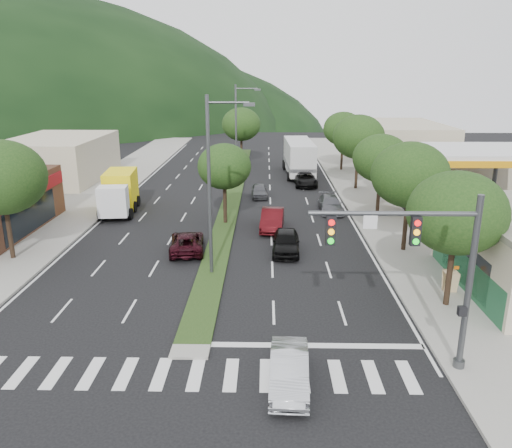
{
  "coord_description": "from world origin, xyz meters",
  "views": [
    {
      "loc": [
        3.09,
        -18.56,
        11.05
      ],
      "look_at": [
        2.51,
        9.94,
        2.42
      ],
      "focal_mm": 35.0,
      "sensor_mm": 36.0,
      "label": 1
    }
  ],
  "objects_px": {
    "suv_maroon": "(187,242)",
    "motorhome": "(299,157)",
    "car_queue_d": "(305,179)",
    "car_queue_c": "(272,219)",
    "tree_med_far": "(241,124)",
    "car_queue_e": "(259,191)",
    "tree_r_b": "(410,175)",
    "tree_l_a": "(1,177)",
    "sedan_silver": "(289,370)",
    "traffic_signal": "(430,258)",
    "car_queue_a": "(286,242)",
    "tree_r_e": "(343,129)",
    "car_queue_b": "(330,204)",
    "tree_r_d": "(359,137)",
    "tree_r_a": "(457,213)",
    "box_truck": "(120,193)",
    "tree_med_near": "(224,167)",
    "streetlight_near": "(213,178)",
    "car_queue_f": "(302,170)",
    "a_frame_sign": "(450,280)",
    "tree_r_c": "(381,158)",
    "streetlight_mid": "(238,129)"
  },
  "relations": [
    {
      "from": "sedan_silver",
      "to": "car_queue_b",
      "type": "bearing_deg",
      "value": 81.96
    },
    {
      "from": "car_queue_e",
      "to": "tree_r_d",
      "type": "bearing_deg",
      "value": 16.41
    },
    {
      "from": "suv_maroon",
      "to": "a_frame_sign",
      "type": "relative_size",
      "value": 2.99
    },
    {
      "from": "tree_med_far",
      "to": "streetlight_near",
      "type": "distance_m",
      "value": 36.01
    },
    {
      "from": "streetlight_near",
      "to": "car_queue_f",
      "type": "bearing_deg",
      "value": 76.35
    },
    {
      "from": "tree_r_b",
      "to": "car_queue_a",
      "type": "relative_size",
      "value": 1.64
    },
    {
      "from": "car_queue_a",
      "to": "car_queue_b",
      "type": "distance_m",
      "value": 10.8
    },
    {
      "from": "sedan_silver",
      "to": "car_queue_f",
      "type": "height_order",
      "value": "sedan_silver"
    },
    {
      "from": "suv_maroon",
      "to": "box_truck",
      "type": "height_order",
      "value": "box_truck"
    },
    {
      "from": "tree_r_b",
      "to": "streetlight_near",
      "type": "bearing_deg",
      "value": -161.27
    },
    {
      "from": "traffic_signal",
      "to": "tree_r_b",
      "type": "distance_m",
      "value": 13.87
    },
    {
      "from": "tree_r_e",
      "to": "sedan_silver",
      "type": "xyz_separation_m",
      "value": [
        -8.02,
        -42.65,
        -4.24
      ]
    },
    {
      "from": "suv_maroon",
      "to": "car_queue_a",
      "type": "distance_m",
      "value": 6.38
    },
    {
      "from": "car_queue_d",
      "to": "car_queue_c",
      "type": "bearing_deg",
      "value": -104.3
    },
    {
      "from": "tree_l_a",
      "to": "car_queue_b",
      "type": "xyz_separation_m",
      "value": [
        20.97,
        11.65,
        -4.54
      ]
    },
    {
      "from": "tree_r_e",
      "to": "car_queue_a",
      "type": "relative_size",
      "value": 1.58
    },
    {
      "from": "streetlight_near",
      "to": "car_queue_d",
      "type": "bearing_deg",
      "value": 73.65
    },
    {
      "from": "motorhome",
      "to": "car_queue_b",
      "type": "bearing_deg",
      "value": -86.04
    },
    {
      "from": "box_truck",
      "to": "car_queue_c",
      "type": "bearing_deg",
      "value": 153.07
    },
    {
      "from": "tree_r_c",
      "to": "suv_maroon",
      "type": "distance_m",
      "value": 16.75
    },
    {
      "from": "traffic_signal",
      "to": "tree_r_d",
      "type": "distance_m",
      "value": 31.68
    },
    {
      "from": "suv_maroon",
      "to": "car_queue_d",
      "type": "distance_m",
      "value": 21.88
    },
    {
      "from": "tree_r_c",
      "to": "streetlight_near",
      "type": "distance_m",
      "value": 16.85
    },
    {
      "from": "tree_r_b",
      "to": "car_queue_c",
      "type": "xyz_separation_m",
      "value": [
        -8.42,
        4.65,
        -4.29
      ]
    },
    {
      "from": "suv_maroon",
      "to": "motorhome",
      "type": "xyz_separation_m",
      "value": [
        8.79,
        25.8,
        1.4
      ]
    },
    {
      "from": "streetlight_mid",
      "to": "car_queue_c",
      "type": "relative_size",
      "value": 2.2
    },
    {
      "from": "a_frame_sign",
      "to": "tree_r_d",
      "type": "bearing_deg",
      "value": 91.19
    },
    {
      "from": "tree_med_far",
      "to": "car_queue_e",
      "type": "bearing_deg",
      "value": -81.84
    },
    {
      "from": "tree_r_b",
      "to": "tree_l_a",
      "type": "height_order",
      "value": "tree_l_a"
    },
    {
      "from": "traffic_signal",
      "to": "suv_maroon",
      "type": "distance_m",
      "value": 17.72
    },
    {
      "from": "tree_r_b",
      "to": "car_queue_a",
      "type": "xyz_separation_m",
      "value": [
        -7.6,
        -0.35,
        -4.32
      ]
    },
    {
      "from": "suv_maroon",
      "to": "car_queue_f",
      "type": "height_order",
      "value": "car_queue_f"
    },
    {
      "from": "car_queue_c",
      "to": "box_truck",
      "type": "bearing_deg",
      "value": 163.47
    },
    {
      "from": "tree_r_a",
      "to": "car_queue_d",
      "type": "bearing_deg",
      "value": 99.97
    },
    {
      "from": "tree_r_c",
      "to": "motorhome",
      "type": "distance_m",
      "value": 18.5
    },
    {
      "from": "tree_r_d",
      "to": "sedan_silver",
      "type": "xyz_separation_m",
      "value": [
        -8.02,
        -32.65,
        -4.53
      ]
    },
    {
      "from": "tree_r_b",
      "to": "tree_med_near",
      "type": "distance_m",
      "value": 13.43
    },
    {
      "from": "tree_r_b",
      "to": "tree_r_e",
      "type": "relative_size",
      "value": 1.03
    },
    {
      "from": "sedan_silver",
      "to": "car_queue_d",
      "type": "distance_m",
      "value": 34.44
    },
    {
      "from": "tree_r_e",
      "to": "tree_med_far",
      "type": "bearing_deg",
      "value": 161.57
    },
    {
      "from": "tree_r_a",
      "to": "tree_r_d",
      "type": "xyz_separation_m",
      "value": [
        0.0,
        26.0,
        0.36
      ]
    },
    {
      "from": "tree_r_d",
      "to": "tree_med_far",
      "type": "relative_size",
      "value": 1.03
    },
    {
      "from": "sedan_silver",
      "to": "car_queue_e",
      "type": "relative_size",
      "value": 1.11
    },
    {
      "from": "box_truck",
      "to": "tree_med_near",
      "type": "bearing_deg",
      "value": 153.12
    },
    {
      "from": "tree_r_e",
      "to": "suv_maroon",
      "type": "xyz_separation_m",
      "value": [
        -13.98,
        -28.25,
        -4.26
      ]
    },
    {
      "from": "tree_r_d",
      "to": "tree_l_a",
      "type": "relative_size",
      "value": 0.99
    },
    {
      "from": "tree_med_far",
      "to": "a_frame_sign",
      "type": "height_order",
      "value": "tree_med_far"
    },
    {
      "from": "tree_med_far",
      "to": "traffic_signal",
      "type": "bearing_deg",
      "value": -78.78
    },
    {
      "from": "car_queue_d",
      "to": "tree_r_e",
      "type": "bearing_deg",
      "value": 58.87
    },
    {
      "from": "tree_r_a",
      "to": "tree_l_a",
      "type": "xyz_separation_m",
      "value": [
        -24.5,
        6.0,
        0.36
      ]
    }
  ]
}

